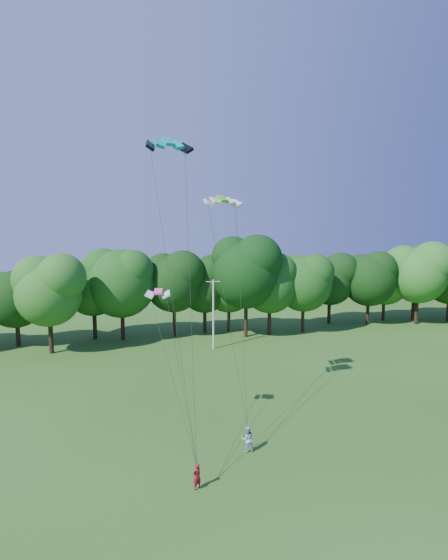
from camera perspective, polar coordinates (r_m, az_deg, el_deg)
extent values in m
plane|color=#294D15|center=(26.79, 11.67, -26.85)|extent=(160.00, 160.00, 0.00)
cylinder|color=silver|center=(52.49, -1.41, -4.53)|extent=(0.21, 0.21, 8.42)
cube|color=silver|center=(51.82, -1.42, -0.20)|extent=(1.68, 0.26, 0.08)
imported|color=maroon|center=(27.18, -3.58, -24.21)|extent=(0.67, 0.59, 1.55)
imported|color=#ADC3F0|center=(30.75, 3.08, -20.00)|extent=(0.89, 0.71, 1.75)
cube|color=#059197|center=(30.86, -7.36, 17.52)|extent=(3.18, 1.73, 0.79)
cube|color=#43BE1C|center=(34.92, -0.26, 10.56)|extent=(3.05, 1.66, 0.63)
cube|color=#FE46B2|center=(30.04, -8.61, -1.50)|extent=(1.82, 1.21, 0.36)
cylinder|color=#342314|center=(58.43, 2.87, -5.05)|extent=(0.48, 0.48, 4.95)
ellipsoid|color=black|center=(57.39, 2.92, 1.32)|extent=(9.89, 9.89, 10.79)
cylinder|color=#352615|center=(71.96, 23.84, -3.47)|extent=(0.49, 0.49, 4.58)
ellipsoid|color=#26601D|center=(71.14, 24.09, 1.32)|extent=(9.17, 9.17, 10.00)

